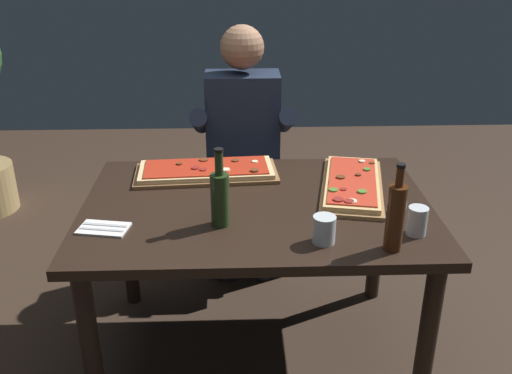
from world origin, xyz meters
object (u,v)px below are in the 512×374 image
(pizza_rectangular_front, at_px, (206,171))
(tumbler_near_camera, at_px, (417,223))
(oil_bottle_amber, at_px, (395,216))
(seated_diner, at_px, (243,141))
(wine_bottle_dark, at_px, (220,197))
(pizza_rectangular_left, at_px, (352,184))
(tumbler_far_side, at_px, (324,230))
(diner_chair, at_px, (243,177))
(dining_table, at_px, (256,224))

(pizza_rectangular_front, distance_m, tumbler_near_camera, 0.97)
(oil_bottle_amber, height_order, seated_diner, seated_diner)
(wine_bottle_dark, xyz_separation_m, tumbler_near_camera, (0.71, -0.10, -0.07))
(seated_diner, bearing_deg, pizza_rectangular_left, -52.90)
(oil_bottle_amber, relative_size, tumbler_far_side, 3.14)
(wine_bottle_dark, bearing_deg, diner_chair, 84.54)
(tumbler_near_camera, bearing_deg, wine_bottle_dark, 172.04)
(wine_bottle_dark, height_order, tumbler_near_camera, wine_bottle_dark)
(tumbler_near_camera, distance_m, tumbler_far_side, 0.35)
(dining_table, relative_size, seated_diner, 1.05)
(diner_chair, distance_m, seated_diner, 0.28)
(pizza_rectangular_front, height_order, wine_bottle_dark, wine_bottle_dark)
(pizza_rectangular_front, xyz_separation_m, pizza_rectangular_left, (0.63, -0.17, 0.00))
(dining_table, distance_m, pizza_rectangular_left, 0.45)
(tumbler_near_camera, bearing_deg, tumbler_far_side, -172.20)
(dining_table, distance_m, tumbler_far_side, 0.42)
(oil_bottle_amber, height_order, tumbler_far_side, oil_bottle_amber)
(pizza_rectangular_left, xyz_separation_m, oil_bottle_amber, (0.04, -0.51, 0.11))
(oil_bottle_amber, distance_m, seated_diner, 1.23)
(diner_chair, bearing_deg, tumbler_far_side, -77.19)
(pizza_rectangular_left, relative_size, diner_chair, 0.72)
(wine_bottle_dark, relative_size, diner_chair, 0.35)
(diner_chair, bearing_deg, dining_table, -87.17)
(pizza_rectangular_front, relative_size, seated_diner, 0.49)
(dining_table, height_order, wine_bottle_dark, wine_bottle_dark)
(dining_table, distance_m, oil_bottle_amber, 0.63)
(pizza_rectangular_front, relative_size, tumbler_near_camera, 6.13)
(wine_bottle_dark, bearing_deg, tumbler_near_camera, -7.96)
(tumbler_near_camera, relative_size, seated_diner, 0.08)
(oil_bottle_amber, height_order, diner_chair, oil_bottle_amber)
(diner_chair, bearing_deg, pizza_rectangular_front, -107.19)
(pizza_rectangular_left, distance_m, oil_bottle_amber, 0.52)
(tumbler_far_side, distance_m, diner_chair, 1.25)
(seated_diner, bearing_deg, oil_bottle_amber, -65.91)
(pizza_rectangular_front, xyz_separation_m, oil_bottle_amber, (0.67, -0.68, 0.11))
(pizza_rectangular_left, relative_size, seated_diner, 0.47)
(tumbler_far_side, distance_m, seated_diner, 1.09)
(tumbler_far_side, relative_size, seated_diner, 0.08)
(dining_table, height_order, diner_chair, diner_chair)
(dining_table, xyz_separation_m, seated_diner, (-0.04, 0.74, 0.10))
(pizza_rectangular_front, relative_size, oil_bottle_amber, 2.05)
(tumbler_near_camera, height_order, tumbler_far_side, tumbler_near_camera)
(pizza_rectangular_front, bearing_deg, oil_bottle_amber, -45.35)
(dining_table, relative_size, pizza_rectangular_left, 2.24)
(pizza_rectangular_front, bearing_deg, seated_diner, 68.47)
(pizza_rectangular_left, bearing_deg, oil_bottle_amber, -85.35)
(tumbler_near_camera, xyz_separation_m, tumbler_far_side, (-0.34, -0.05, 0.00))
(pizza_rectangular_front, height_order, tumbler_far_side, tumbler_far_side)
(wine_bottle_dark, distance_m, oil_bottle_amber, 0.63)
(pizza_rectangular_left, bearing_deg, tumbler_far_side, -112.54)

